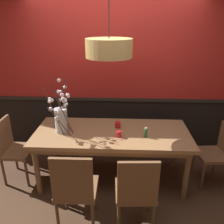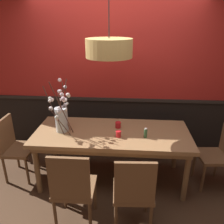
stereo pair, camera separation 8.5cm
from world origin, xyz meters
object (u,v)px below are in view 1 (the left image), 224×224
(chair_head_east_end, at_px, (217,151))
(candle_holder_nearer_edge, at_px, (119,134))
(chair_head_west_end, at_px, (13,147))
(chair_far_side_right, at_px, (133,123))
(chair_near_side_right, at_px, (136,190))
(condiment_bottle, at_px, (146,133))
(pendant_lamp, at_px, (109,48))
(candle_holder_nearer_center, at_px, (118,125))
(chair_far_side_left, at_px, (99,121))
(chair_near_side_left, at_px, (75,187))
(vase_with_blossoms, at_px, (61,118))
(dining_table, at_px, (112,137))

(chair_head_east_end, bearing_deg, candle_holder_nearer_edge, -173.96)
(chair_head_west_end, distance_m, chair_far_side_right, 1.95)
(chair_near_side_right, bearing_deg, condiment_bottle, 78.46)
(candle_holder_nearer_edge, height_order, pendant_lamp, pendant_lamp)
(chair_head_west_end, relative_size, candle_holder_nearer_center, 10.84)
(pendant_lamp, bearing_deg, chair_far_side_left, 105.06)
(chair_head_west_end, distance_m, pendant_lamp, 1.93)
(chair_near_side_left, relative_size, pendant_lamp, 0.97)
(vase_with_blossoms, bearing_deg, chair_head_west_end, 179.44)
(dining_table, distance_m, chair_head_west_end, 1.42)
(chair_head_east_end, bearing_deg, candle_holder_nearer_center, 174.64)
(chair_head_east_end, bearing_deg, chair_head_west_end, -179.37)
(chair_far_side_left, bearing_deg, chair_near_side_left, -92.68)
(chair_far_side_right, height_order, condiment_bottle, condiment_bottle)
(chair_near_side_right, xyz_separation_m, pendant_lamp, (-0.33, 0.87, 1.34))
(chair_near_side_left, xyz_separation_m, condiment_bottle, (0.79, 0.73, 0.29))
(vase_with_blossoms, xyz_separation_m, pendant_lamp, (0.63, 0.05, 0.89))
(chair_head_west_end, bearing_deg, dining_table, 1.02)
(chair_far_side_right, xyz_separation_m, candle_holder_nearer_edge, (-0.23, -0.99, 0.30))
(vase_with_blossoms, relative_size, candle_holder_nearer_center, 8.64)
(chair_far_side_left, relative_size, candle_holder_nearer_edge, 11.34)
(dining_table, bearing_deg, chair_head_west_end, -178.98)
(chair_near_side_right, bearing_deg, chair_near_side_left, -179.47)
(chair_head_east_end, relative_size, condiment_bottle, 6.70)
(chair_head_west_end, relative_size, vase_with_blossoms, 1.25)
(chair_near_side_right, relative_size, chair_near_side_left, 0.97)
(chair_head_west_end, relative_size, chair_near_side_left, 0.94)
(chair_head_west_end, bearing_deg, candle_holder_nearer_center, 6.17)
(chair_head_west_end, relative_size, chair_far_side_right, 1.04)
(chair_head_east_end, distance_m, chair_head_west_end, 2.86)
(chair_near_side_left, height_order, candle_holder_nearer_center, chair_near_side_left)
(chair_far_side_left, bearing_deg, dining_table, -73.02)
(candle_holder_nearer_edge, relative_size, condiment_bottle, 0.64)
(chair_near_side_right, relative_size, candle_holder_nearer_edge, 11.34)
(candle_holder_nearer_center, bearing_deg, pendant_lamp, -132.64)
(chair_far_side_left, distance_m, chair_far_side_right, 0.60)
(chair_near_side_right, distance_m, candle_holder_nearer_edge, 0.79)
(chair_near_side_right, height_order, chair_near_side_left, chair_near_side_left)
(dining_table, relative_size, pendant_lamp, 2.06)
(chair_near_side_left, relative_size, vase_with_blossoms, 1.34)
(chair_head_west_end, relative_size, pendant_lamp, 0.91)
(candle_holder_nearer_center, distance_m, pendant_lamp, 1.07)
(vase_with_blossoms, xyz_separation_m, condiment_bottle, (1.11, -0.09, -0.15))
(chair_head_east_end, relative_size, chair_head_west_end, 0.95)
(chair_near_side_right, distance_m, chair_near_side_left, 0.64)
(candle_holder_nearer_edge, bearing_deg, pendant_lamp, 130.41)
(chair_head_west_end, bearing_deg, chair_near_side_left, -38.05)
(chair_head_east_end, xyz_separation_m, pendant_lamp, (-1.49, 0.01, 1.37))
(chair_far_side_left, bearing_deg, pendant_lamp, -74.94)
(vase_with_blossoms, bearing_deg, chair_far_side_left, 66.03)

